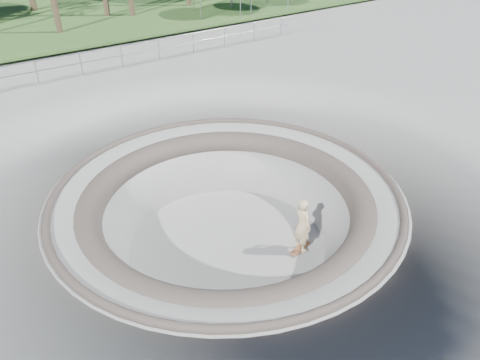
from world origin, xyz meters
The scene contains 5 objects.
ground centered at (0.00, 0.00, 0.00)m, with size 180.00×180.00×0.00m, color gray.
skate_bowl centered at (0.00, 0.00, -1.83)m, with size 14.00×14.00×4.10m.
safety_railing centered at (0.00, 12.00, 0.69)m, with size 25.00×0.06×1.03m.
skateboard centered at (1.65, -1.57, -1.83)m, with size 0.87×0.43×0.09m.
skater centered at (1.65, -1.57, -0.92)m, with size 0.65×0.43×1.78m, color beige.
Camera 1 is at (-6.28, -9.51, 7.54)m, focal length 35.00 mm.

